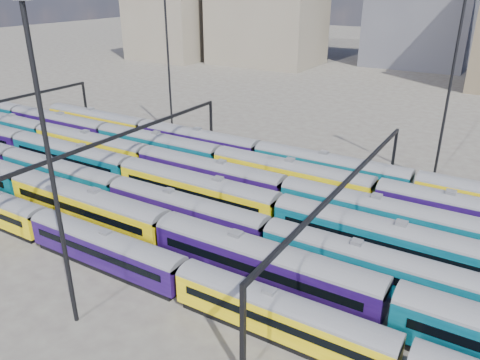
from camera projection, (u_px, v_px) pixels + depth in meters
The scene contains 13 objects.
ground at pixel (257, 226), 54.04m from camera, with size 500.00×500.00×0.00m, color #463F3B.
rake_0 at pixel (405, 359), 31.84m from camera, with size 113.19×2.76×4.64m.
rake_1 at pixel (165, 229), 47.47m from camera, with size 135.75×3.31×5.59m.
rake_2 at pixel (185, 209), 52.10m from camera, with size 102.87×3.01×5.07m.
rake_3 at pixel (278, 209), 51.63m from camera, with size 133.75×3.26×5.50m.
rake_4 at pixel (209, 172), 61.65m from camera, with size 154.19×3.22×5.43m.
rake_5 at pixel (290, 173), 61.06m from camera, with size 156.82×3.27×5.53m.
rake_6 at pixel (414, 184), 58.09m from camera, with size 132.70×3.23×5.46m.
gantry_1 at pixel (124, 142), 60.86m from camera, with size 0.35×40.35×8.03m.
gantry_2 at pixel (345, 191), 46.62m from camera, with size 0.35×40.35×8.03m.
mast_1 at pixel (168, 57), 80.08m from camera, with size 1.40×0.50×25.60m.
mast_2 at pixel (50, 164), 33.60m from camera, with size 1.40×0.50×25.60m.
mast_3 at pixel (451, 83), 60.29m from camera, with size 1.40×0.50×25.60m.
Camera 1 is at (22.89, -41.74, 26.20)m, focal length 35.00 mm.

